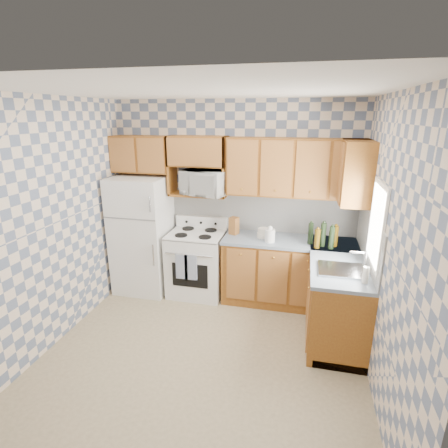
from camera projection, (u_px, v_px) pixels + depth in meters
The scene contains 31 objects.
floor at pixel (204, 351), 3.86m from camera, with size 3.40×3.40×0.00m, color #7F6F52.
back_wall at pixel (234, 199), 4.94m from camera, with size 3.40×0.02×2.70m, color slate.
right_wall at pixel (386, 251), 3.09m from camera, with size 0.02×3.20×2.70m, color slate.
backsplash_back at pixel (262, 212), 4.89m from camera, with size 2.60×0.01×0.56m, color silver.
backsplash_right at pixel (369, 237), 3.88m from camera, with size 0.01×1.60×0.56m, color silver.
refrigerator at pixel (143, 235), 5.04m from camera, with size 0.75×0.70×1.68m, color white.
stove_body at pixel (197, 264), 5.01m from camera, with size 0.76×0.65×0.90m, color white.
cooktop at pixel (196, 234), 4.87m from camera, with size 0.76×0.65×0.03m, color silver.
backguard at pixel (202, 222), 5.10m from camera, with size 0.76×0.08×0.17m, color white.
dish_towel_left at pixel (182, 266), 4.68m from camera, with size 0.17×0.03×0.36m, color navy.
dish_towel_right at pixel (191, 267), 4.65m from camera, with size 0.17×0.03×0.36m, color navy.
base_cabinets_back at pixel (288, 273), 4.76m from camera, with size 1.75×0.60×0.88m, color brown.
base_cabinets_right at pixel (335, 295), 4.17m from camera, with size 0.60×1.60×0.88m, color brown.
countertop_back at pixel (290, 241), 4.61m from camera, with size 1.77×0.63×0.04m, color slate.
countertop_right at pixel (338, 260), 4.03m from camera, with size 0.63×1.60×0.04m, color slate.
upper_cabinets_back at pixel (295, 168), 4.46m from camera, with size 1.75×0.33×0.74m, color brown.
upper_cabinets_fridge at pixel (142, 154), 4.88m from camera, with size 0.82×0.33×0.50m, color brown.
upper_cabinets_right at pixel (355, 172), 4.13m from camera, with size 0.33×0.70×0.74m, color brown.
microwave_shelf at pixel (199, 194), 4.86m from camera, with size 0.80×0.33×0.03m, color brown.
microwave at pixel (205, 183), 4.73m from camera, with size 0.61×0.41×0.34m, color white.
sink at pixel (341, 270), 3.70m from camera, with size 0.48×0.40×0.03m, color #B7B7BC.
window at pixel (377, 225), 3.48m from camera, with size 0.02×0.66×0.86m, color white.
bottle_0 at pixel (323, 235), 4.34m from camera, with size 0.07×0.07×0.30m, color black.
bottle_1 at pixel (332, 238), 4.27m from camera, with size 0.07×0.07×0.28m, color black.
bottle_2 at pixel (335, 236), 4.35m from camera, with size 0.07×0.07×0.26m, color #4F3708.
bottle_3 at pixel (317, 239), 4.29m from camera, with size 0.07×0.07×0.24m, color #4F3708.
bottle_4 at pixel (311, 233), 4.43m from camera, with size 0.07×0.07×0.27m, color black.
knife_block at pixel (234, 226), 4.80m from camera, with size 0.11×0.11×0.24m, color brown.
electric_kettle at pixel (270, 236), 4.51m from camera, with size 0.13×0.13×0.17m, color white.
food_containers at pixel (264, 233), 4.69m from camera, with size 0.18×0.18×0.12m, color silver, non-canonical shape.
soap_bottle at pixel (366, 275), 3.41m from camera, with size 0.06×0.06×0.17m, color silver.
Camera 1 is at (0.95, -3.12, 2.51)m, focal length 28.00 mm.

